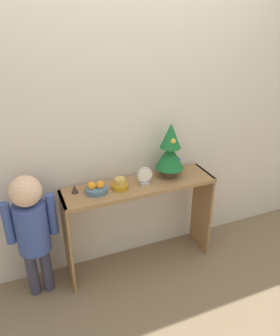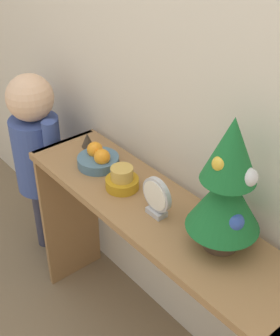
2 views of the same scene
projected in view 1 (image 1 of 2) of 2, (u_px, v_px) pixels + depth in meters
The scene contains 9 objects.
ground_plane at pixel (147, 273), 2.74m from camera, with size 12.00×12.00×0.00m, color #7A664C.
back_wall at pixel (129, 117), 2.50m from camera, with size 7.00×0.05×2.50m, color beige.
console_table at pixel (140, 204), 2.62m from camera, with size 1.21×0.32×0.77m.
mini_tree at pixel (170, 150), 2.56m from camera, with size 0.23×0.23×0.45m.
fruit_bowl at pixel (96, 188), 2.41m from camera, with size 0.16×0.16×0.09m.
singing_bowl at pixel (120, 185), 2.46m from camera, with size 0.12×0.12×0.09m.
desk_clock at pixel (145, 176), 2.50m from camera, with size 0.13×0.04×0.15m.
figurine at pixel (75, 189), 2.40m from camera, with size 0.05×0.05×0.06m.
child_figure at pixel (31, 224), 2.30m from camera, with size 0.36×0.23×1.01m.
Camera 1 is at (-0.84, -1.90, 2.00)m, focal length 35.00 mm.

